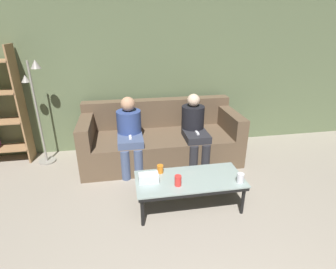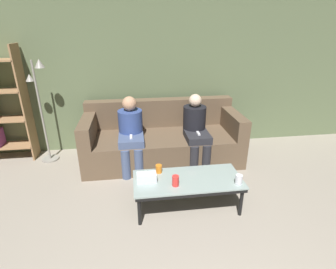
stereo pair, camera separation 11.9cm
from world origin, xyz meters
TOP-DOWN VIEW (x-y plane):
  - wall_back at (0.00, 3.77)m, footprint 12.00×0.06m
  - couch at (0.00, 3.20)m, footprint 2.39×0.99m
  - coffee_table at (0.15, 1.93)m, footprint 1.24×0.56m
  - cup_near_left at (-0.02, 1.81)m, footprint 0.08×0.08m
  - cup_near_right at (-0.17, 2.11)m, footprint 0.08×0.08m
  - cup_far_center at (0.68, 1.76)m, footprint 0.08×0.08m
  - tissue_box at (-0.32, 1.94)m, footprint 0.22×0.12m
  - standing_lamp at (-1.78, 3.40)m, footprint 0.31×0.26m
  - seated_person_left_end at (-0.48, 2.99)m, footprint 0.36×0.67m
  - seated_person_mid_left at (0.48, 2.98)m, footprint 0.34×0.67m

SIDE VIEW (x-z plane):
  - couch at x=0.00m, z-range -0.12..0.77m
  - coffee_table at x=0.15m, z-range 0.15..0.54m
  - cup_near_right at x=-0.17m, z-range 0.39..0.48m
  - tissue_box at x=-0.32m, z-range 0.37..0.50m
  - cup_far_center at x=0.68m, z-range 0.39..0.50m
  - cup_near_left at x=-0.02m, z-range 0.39..0.51m
  - seated_person_mid_left at x=0.48m, z-range 0.05..1.12m
  - seated_person_left_end at x=-0.48m, z-range 0.05..1.12m
  - standing_lamp at x=-1.78m, z-range 0.18..1.75m
  - wall_back at x=0.00m, z-range 0.00..2.60m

